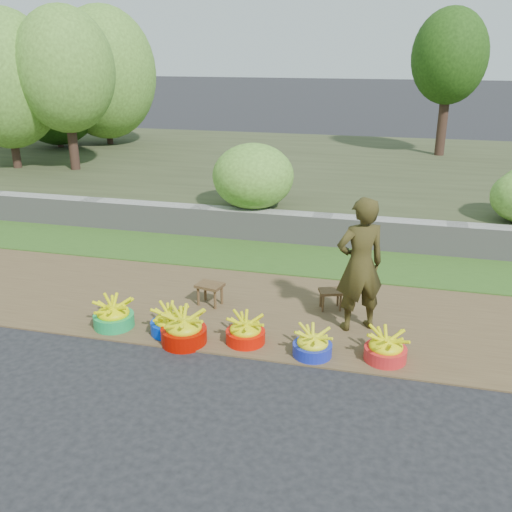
% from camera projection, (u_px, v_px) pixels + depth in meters
% --- Properties ---
extents(ground_plane, '(120.00, 120.00, 0.00)m').
position_uv_depth(ground_plane, '(270.00, 362.00, 6.34)').
color(ground_plane, '#232325').
rests_on(ground_plane, ground).
extents(dirt_shoulder, '(80.00, 2.50, 0.02)m').
position_uv_depth(dirt_shoulder, '(291.00, 313.00, 7.47)').
color(dirt_shoulder, brown).
rests_on(dirt_shoulder, ground).
extents(grass_verge, '(80.00, 1.50, 0.04)m').
position_uv_depth(grass_verge, '(314.00, 260.00, 9.29)').
color(grass_verge, '#345D1D').
rests_on(grass_verge, ground).
extents(retaining_wall, '(80.00, 0.35, 0.55)m').
position_uv_depth(retaining_wall, '(322.00, 230.00, 9.97)').
color(retaining_wall, gray).
rests_on(retaining_wall, ground).
extents(earth_bank, '(80.00, 10.00, 0.50)m').
position_uv_depth(earth_bank, '(349.00, 174.00, 14.44)').
color(earth_bank, '#3A4025').
rests_on(earth_bank, ground).
extents(vegetation, '(31.57, 8.30, 3.99)m').
position_uv_depth(vegetation, '(438.00, 83.00, 12.44)').
color(vegetation, '#332118').
rests_on(vegetation, earth_bank).
extents(basin_a, '(0.50, 0.50, 0.37)m').
position_uv_depth(basin_a, '(114.00, 315.00, 7.06)').
color(basin_a, '#19974A').
rests_on(basin_a, ground).
extents(basin_b, '(0.47, 0.47, 0.35)m').
position_uv_depth(basin_b, '(170.00, 322.00, 6.90)').
color(basin_b, '#002EC9').
rests_on(basin_b, ground).
extents(basin_c, '(0.54, 0.54, 0.40)m').
position_uv_depth(basin_c, '(184.00, 329.00, 6.68)').
color(basin_c, '#A50B00').
rests_on(basin_c, ground).
extents(basin_d, '(0.46, 0.46, 0.35)m').
position_uv_depth(basin_d, '(245.00, 332.00, 6.68)').
color(basin_d, red).
rests_on(basin_d, ground).
extents(basin_e, '(0.44, 0.44, 0.33)m').
position_uv_depth(basin_e, '(312.00, 345.00, 6.40)').
color(basin_e, '#1828A7').
rests_on(basin_e, ground).
extents(basin_f, '(0.47, 0.47, 0.35)m').
position_uv_depth(basin_f, '(386.00, 349.00, 6.30)').
color(basin_f, red).
rests_on(basin_f, ground).
extents(stool_left, '(0.39, 0.33, 0.30)m').
position_uv_depth(stool_left, '(210.00, 288.00, 7.62)').
color(stool_left, '#4F381F').
rests_on(stool_left, dirt_shoulder).
extents(stool_right, '(0.36, 0.32, 0.27)m').
position_uv_depth(stool_right, '(331.00, 294.00, 7.51)').
color(stool_right, '#4F381F').
rests_on(stool_right, dirt_shoulder).
extents(vendor_woman, '(0.72, 0.64, 1.67)m').
position_uv_depth(vendor_woman, '(360.00, 265.00, 6.78)').
color(vendor_woman, black).
rests_on(vendor_woman, dirt_shoulder).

